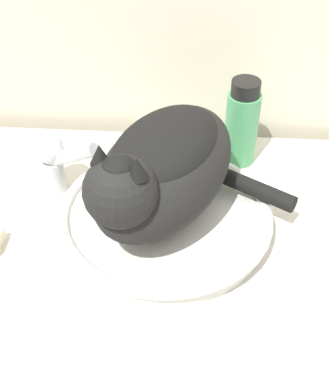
% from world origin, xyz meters
% --- Properties ---
extents(vanity_counter, '(1.27, 0.61, 0.86)m').
position_xyz_m(vanity_counter, '(0.00, 0.31, 0.43)').
color(vanity_counter, beige).
rests_on(vanity_counter, ground_plane).
extents(sink_basin, '(0.35, 0.35, 0.04)m').
position_xyz_m(sink_basin, '(-0.05, 0.34, 0.88)').
color(sink_basin, silver).
rests_on(sink_basin, vanity_counter).
extents(cat, '(0.36, 0.35, 0.19)m').
position_xyz_m(cat, '(-0.06, 0.33, 0.99)').
color(cat, black).
rests_on(cat, sink_basin).
extents(faucet, '(0.12, 0.08, 0.13)m').
position_xyz_m(faucet, '(-0.25, 0.42, 0.93)').
color(faucet, silver).
rests_on(faucet, vanity_counter).
extents(mouthwash_bottle, '(0.06, 0.06, 0.17)m').
position_xyz_m(mouthwash_bottle, '(0.07, 0.53, 0.94)').
color(mouthwash_bottle, '#4CA366').
rests_on(mouthwash_bottle, vanity_counter).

